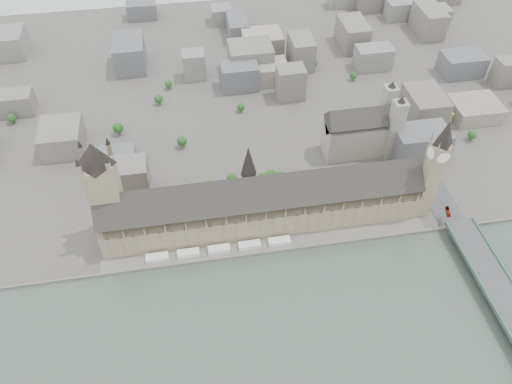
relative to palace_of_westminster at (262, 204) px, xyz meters
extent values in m
plane|color=#595651|center=(0.00, -19.70, -22.71)|extent=(900.00, 900.00, 0.00)
cube|color=slate|center=(0.00, -34.70, -21.21)|extent=(600.00, 1.50, 3.00)
cube|color=slate|center=(0.00, -27.20, -21.71)|extent=(270.00, 15.00, 2.00)
cube|color=white|center=(-90.00, -26.70, -18.71)|extent=(18.00, 7.00, 4.00)
cube|color=white|center=(-65.00, -26.70, -18.71)|extent=(18.00, 7.00, 4.00)
cube|color=white|center=(-40.00, -26.70, -18.71)|extent=(18.00, 7.00, 4.00)
cube|color=white|center=(-15.00, -26.70, -18.71)|extent=(18.00, 7.00, 4.00)
cube|color=white|center=(10.00, -26.70, -18.71)|extent=(18.00, 7.00, 4.00)
cube|color=gray|center=(0.00, 0.30, -10.21)|extent=(265.00, 40.00, 25.00)
cube|color=#2E2B29|center=(0.00, 0.30, 12.37)|extent=(265.00, 40.73, 40.73)
cube|color=gray|center=(138.00, -11.70, 8.29)|extent=(12.00, 12.00, 62.00)
cube|color=gray|center=(138.00, -11.70, 47.29)|extent=(14.00, 14.00, 16.00)
cylinder|color=white|center=(145.20, -11.70, 47.29)|extent=(0.60, 10.00, 10.00)
cylinder|color=white|center=(130.80, -11.70, 47.29)|extent=(0.60, 10.00, 10.00)
cylinder|color=white|center=(138.00, -4.50, 47.29)|extent=(10.00, 0.60, 10.00)
cylinder|color=white|center=(138.00, -18.90, 47.29)|extent=(10.00, 0.60, 10.00)
cone|color=black|center=(138.00, -11.70, 66.29)|extent=(17.00, 17.00, 22.00)
cylinder|color=gold|center=(138.00, -11.70, 80.29)|extent=(1.00, 1.00, 6.00)
sphere|color=gold|center=(138.00, -11.70, 83.79)|extent=(2.00, 2.00, 2.00)
cone|color=gray|center=(144.50, -5.20, 59.29)|extent=(2.40, 2.40, 8.00)
cone|color=gray|center=(131.50, -5.20, 59.29)|extent=(2.40, 2.40, 8.00)
cone|color=gray|center=(144.50, -18.20, 59.29)|extent=(2.40, 2.40, 8.00)
cone|color=gray|center=(131.50, -18.20, 59.29)|extent=(2.40, 2.40, 8.00)
cube|color=gray|center=(-122.00, 6.30, 17.29)|extent=(23.00, 23.00, 80.00)
cone|color=black|center=(-122.00, 6.30, 67.29)|extent=(30.00, 30.00, 20.00)
cylinder|color=gray|center=(-10.00, 6.30, 20.29)|extent=(12.00, 12.00, 20.00)
cone|color=black|center=(-10.00, 6.30, 44.29)|extent=(13.00, 13.00, 28.00)
cube|color=#474749|center=(162.00, -107.20, -17.58)|extent=(25.00, 325.00, 10.25)
cube|color=#99968A|center=(105.00, 75.30, -5.71)|extent=(60.00, 28.00, 34.00)
cube|color=#2E2B29|center=(105.00, 75.30, 16.29)|extent=(60.00, 28.28, 28.28)
cube|color=#99968A|center=(137.00, 87.30, 9.29)|extent=(12.00, 12.00, 64.00)
cube|color=#99968A|center=(137.00, 63.30, 9.29)|extent=(12.00, 12.00, 64.00)
imported|color=maroon|center=(155.83, -25.04, -10.93)|extent=(5.36, 11.21, 3.04)
camera|label=1|loc=(-51.52, -276.12, 304.44)|focal=35.00mm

